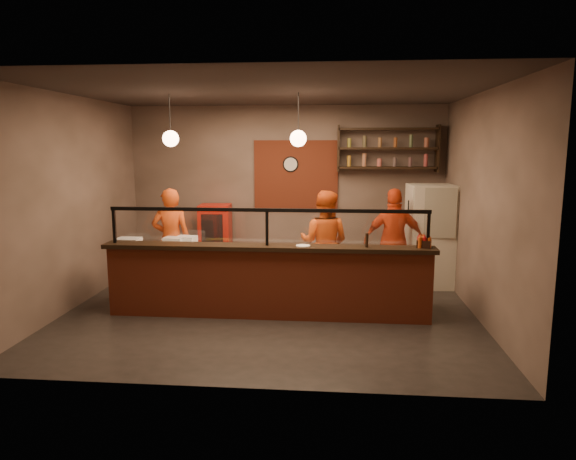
# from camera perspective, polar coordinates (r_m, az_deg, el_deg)

# --- Properties ---
(floor) EXTENTS (6.00, 6.00, 0.00)m
(floor) POSITION_cam_1_polar(r_m,az_deg,el_deg) (7.79, -1.99, -8.95)
(floor) COLOR black
(floor) RESTS_ON ground
(ceiling) EXTENTS (6.00, 6.00, 0.00)m
(ceiling) POSITION_cam_1_polar(r_m,az_deg,el_deg) (7.44, -2.14, 15.16)
(ceiling) COLOR #332B28
(ceiling) RESTS_ON wall_back
(wall_back) EXTENTS (6.00, 0.00, 6.00)m
(wall_back) POSITION_cam_1_polar(r_m,az_deg,el_deg) (9.92, -0.26, 4.44)
(wall_back) COLOR #7B655A
(wall_back) RESTS_ON floor
(wall_left) EXTENTS (0.00, 5.00, 5.00)m
(wall_left) POSITION_cam_1_polar(r_m,az_deg,el_deg) (8.37, -22.93, 2.80)
(wall_left) COLOR #7B655A
(wall_left) RESTS_ON floor
(wall_right) EXTENTS (0.00, 5.00, 5.00)m
(wall_right) POSITION_cam_1_polar(r_m,az_deg,el_deg) (7.68, 20.78, 2.41)
(wall_right) COLOR #7B655A
(wall_right) RESTS_ON floor
(wall_front) EXTENTS (6.00, 0.00, 6.00)m
(wall_front) POSITION_cam_1_polar(r_m,az_deg,el_deg) (5.00, -5.62, -0.42)
(wall_front) COLOR #7B655A
(wall_front) RESTS_ON floor
(brick_patch) EXTENTS (1.60, 0.04, 1.30)m
(brick_patch) POSITION_cam_1_polar(r_m,az_deg,el_deg) (9.85, 0.88, 6.16)
(brick_patch) COLOR #9A3B21
(brick_patch) RESTS_ON wall_back
(service_counter) EXTENTS (4.60, 0.25, 1.00)m
(service_counter) POSITION_cam_1_polar(r_m,az_deg,el_deg) (7.36, -2.30, -5.98)
(service_counter) COLOR #9A3B21
(service_counter) RESTS_ON floor
(counter_ledge) EXTENTS (4.70, 0.37, 0.06)m
(counter_ledge) POSITION_cam_1_polar(r_m,az_deg,el_deg) (7.24, -2.33, -1.94)
(counter_ledge) COLOR black
(counter_ledge) RESTS_ON service_counter
(worktop_cabinet) EXTENTS (4.60, 0.75, 0.85)m
(worktop_cabinet) POSITION_cam_1_polar(r_m,az_deg,el_deg) (7.86, -1.83, -5.56)
(worktop_cabinet) COLOR gray
(worktop_cabinet) RESTS_ON floor
(worktop) EXTENTS (4.60, 0.75, 0.05)m
(worktop) POSITION_cam_1_polar(r_m,az_deg,el_deg) (7.76, -1.85, -2.34)
(worktop) COLOR white
(worktop) RESTS_ON worktop_cabinet
(sneeze_guard) EXTENTS (4.50, 0.05, 0.52)m
(sneeze_guard) POSITION_cam_1_polar(r_m,az_deg,el_deg) (7.18, -2.35, 0.73)
(sneeze_guard) COLOR white
(sneeze_guard) RESTS_ON counter_ledge
(wall_shelving) EXTENTS (1.84, 0.28, 0.85)m
(wall_shelving) POSITION_cam_1_polar(r_m,az_deg,el_deg) (9.71, 11.00, 8.90)
(wall_shelving) COLOR black
(wall_shelving) RESTS_ON wall_back
(wall_clock) EXTENTS (0.30, 0.04, 0.30)m
(wall_clock) POSITION_cam_1_polar(r_m,az_deg,el_deg) (9.84, 0.30, 7.32)
(wall_clock) COLOR black
(wall_clock) RESTS_ON wall_back
(pendant_left) EXTENTS (0.24, 0.24, 0.77)m
(pendant_left) POSITION_cam_1_polar(r_m,az_deg,el_deg) (7.92, -12.91, 9.88)
(pendant_left) COLOR black
(pendant_left) RESTS_ON ceiling
(pendant_right) EXTENTS (0.24, 0.24, 0.77)m
(pendant_right) POSITION_cam_1_polar(r_m,az_deg,el_deg) (7.56, 1.14, 10.15)
(pendant_right) COLOR black
(pendant_right) RESTS_ON ceiling
(cook_left) EXTENTS (0.70, 0.52, 1.75)m
(cook_left) POSITION_cam_1_polar(r_m,az_deg,el_deg) (8.89, -12.84, -1.07)
(cook_left) COLOR #DD4B14
(cook_left) RESTS_ON floor
(cook_mid) EXTENTS (0.98, 0.85, 1.73)m
(cook_mid) POSITION_cam_1_polar(r_m,az_deg,el_deg) (8.48, 4.04, -1.43)
(cook_mid) COLOR #CB4A13
(cook_mid) RESTS_ON floor
(cook_right) EXTENTS (1.04, 0.47, 1.75)m
(cook_right) POSITION_cam_1_polar(r_m,az_deg,el_deg) (8.83, 11.73, -1.12)
(cook_right) COLOR red
(cook_right) RESTS_ON floor
(fridge) EXTENTS (0.80, 0.75, 1.79)m
(fridge) POSITION_cam_1_polar(r_m,az_deg,el_deg) (9.26, 15.45, -0.64)
(fridge) COLOR beige
(fridge) RESTS_ON floor
(red_cooler) EXTENTS (0.61, 0.56, 1.35)m
(red_cooler) POSITION_cam_1_polar(r_m,az_deg,el_deg) (9.91, -8.04, -1.06)
(red_cooler) COLOR #B0170B
(red_cooler) RESTS_ON floor
(pizza_dough) EXTENTS (0.65, 0.65, 0.01)m
(pizza_dough) POSITION_cam_1_polar(r_m,az_deg,el_deg) (7.69, 5.88, -2.25)
(pizza_dough) COLOR beige
(pizza_dough) RESTS_ON worktop
(prep_tub_a) EXTENTS (0.30, 0.25, 0.14)m
(prep_tub_a) POSITION_cam_1_polar(r_m,az_deg,el_deg) (8.15, -12.58, -1.30)
(prep_tub_a) COLOR silver
(prep_tub_a) RESTS_ON worktop
(prep_tub_b) EXTENTS (0.33, 0.28, 0.15)m
(prep_tub_b) POSITION_cam_1_polar(r_m,az_deg,el_deg) (8.20, -11.24, -1.18)
(prep_tub_b) COLOR silver
(prep_tub_b) RESTS_ON worktop
(prep_tub_c) EXTENTS (0.34, 0.28, 0.17)m
(prep_tub_c) POSITION_cam_1_polar(r_m,az_deg,el_deg) (8.10, -17.30, -1.47)
(prep_tub_c) COLOR white
(prep_tub_c) RESTS_ON worktop
(rolling_pin) EXTENTS (0.39, 0.10, 0.07)m
(rolling_pin) POSITION_cam_1_polar(r_m,az_deg,el_deg) (8.05, -8.35, -1.58)
(rolling_pin) COLOR yellow
(rolling_pin) RESTS_ON worktop
(condiment_caddy) EXTENTS (0.22, 0.19, 0.10)m
(condiment_caddy) POSITION_cam_1_polar(r_m,az_deg,el_deg) (7.31, 14.87, -1.49)
(condiment_caddy) COLOR black
(condiment_caddy) RESTS_ON counter_ledge
(pepper_mill) EXTENTS (0.05, 0.05, 0.20)m
(pepper_mill) POSITION_cam_1_polar(r_m,az_deg,el_deg) (7.16, 8.75, -1.13)
(pepper_mill) COLOR black
(pepper_mill) RESTS_ON counter_ledge
(small_plate) EXTENTS (0.26, 0.26, 0.01)m
(small_plate) POSITION_cam_1_polar(r_m,az_deg,el_deg) (7.16, 1.68, -1.76)
(small_plate) COLOR white
(small_plate) RESTS_ON counter_ledge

